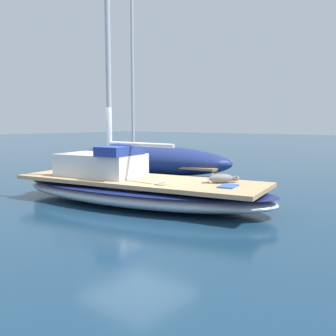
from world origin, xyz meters
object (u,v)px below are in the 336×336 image
sailboat_main (138,191)px  deck_towel (228,186)px  deck_winch (214,176)px  dog_grey (223,179)px  coiled_rope (161,184)px  moored_boat_starboard_side (148,159)px

sailboat_main → deck_towel: size_ratio=13.55×
deck_winch → deck_towel: bearing=-130.5°
dog_grey → coiled_rope: 1.49m
dog_grey → deck_winch: dog_grey is taller
deck_winch → coiled_rope: 1.53m
deck_winch → deck_towel: deck_winch is taller
dog_grey → deck_towel: 0.57m
deck_towel → sailboat_main: bearing=98.4°
dog_grey → moored_boat_starboard_side: bearing=57.5°
deck_winch → coiled_rope: size_ratio=0.65×
dog_grey → deck_towel: dog_grey is taller
deck_winch → moored_boat_starboard_side: size_ratio=0.03×
deck_towel → dog_grey: bearing=44.5°
deck_towel → moored_boat_starboard_side: (4.12, 6.24, -0.06)m
coiled_rope → sailboat_main: bearing=71.7°
deck_winch → moored_boat_starboard_side: bearing=57.7°
deck_towel → deck_winch: bearing=49.5°
coiled_rope → dog_grey: bearing=-41.0°
sailboat_main → deck_towel: bearing=-81.6°
dog_grey → deck_towel: (-0.40, -0.40, -0.09)m
dog_grey → deck_winch: size_ratio=3.80×
moored_boat_starboard_side → sailboat_main: bearing=-139.9°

